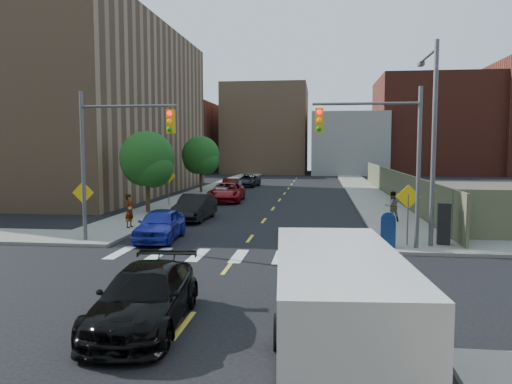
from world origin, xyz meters
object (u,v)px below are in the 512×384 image
(parked_car_blue, at_px, (160,225))
(parked_car_white, at_px, (234,184))
(cargo_van, at_px, (337,315))
(parked_car_red, at_px, (227,192))
(parked_car_black, at_px, (195,207))
(mailbox, at_px, (388,230))
(pedestrian_east, at_px, (392,206))
(black_sedan, at_px, (145,298))
(parked_car_silver, at_px, (220,195))
(parked_car_grey, at_px, (247,181))
(pedestrian_west, at_px, (130,211))
(parked_car_maroon, at_px, (230,185))
(payphone, at_px, (444,224))

(parked_car_blue, distance_m, parked_car_white, 27.95)
(cargo_van, bearing_deg, parked_car_red, 99.86)
(parked_car_blue, relative_size, parked_car_black, 0.93)
(parked_car_black, bearing_deg, mailbox, -33.73)
(parked_car_red, relative_size, pedestrian_east, 3.25)
(parked_car_red, bearing_deg, parked_car_blue, -93.11)
(black_sedan, bearing_deg, parked_car_red, 92.87)
(parked_car_black, xyz_separation_m, parked_car_silver, (-0.44, 10.04, -0.16))
(parked_car_red, distance_m, cargo_van, 31.89)
(parked_car_red, bearing_deg, parked_car_grey, 89.07)
(parked_car_grey, xyz_separation_m, pedestrian_west, (-1.96, -30.17, 0.36))
(parked_car_white, xyz_separation_m, pedestrian_east, (13.00, -21.14, 0.41))
(parked_car_blue, relative_size, black_sedan, 0.89)
(parked_car_white, height_order, pedestrian_west, pedestrian_west)
(black_sedan, height_order, cargo_van, cargo_van)
(parked_car_black, height_order, parked_car_maroon, parked_car_black)
(parked_car_red, height_order, pedestrian_west, pedestrian_west)
(parked_car_maroon, distance_m, cargo_van, 40.70)
(parked_car_white, xyz_separation_m, pedestrian_west, (-1.30, -25.30, 0.44))
(parked_car_blue, xyz_separation_m, parked_car_white, (-1.25, 27.92, -0.15))
(parked_car_maroon, distance_m, pedestrian_east, 23.17)
(parked_car_blue, distance_m, pedestrian_west, 3.67)
(parked_car_silver, height_order, parked_car_grey, parked_car_grey)
(cargo_van, height_order, pedestrian_east, cargo_van)
(parked_car_red, distance_m, pedestrian_west, 14.77)
(parked_car_red, relative_size, black_sedan, 1.12)
(cargo_van, bearing_deg, pedestrian_east, 74.88)
(black_sedan, bearing_deg, parked_car_grey, 91.32)
(parked_car_grey, bearing_deg, parked_car_white, -92.57)
(parked_car_black, relative_size, parked_car_silver, 1.11)
(parked_car_maroon, relative_size, mailbox, 2.68)
(parked_car_silver, bearing_deg, pedestrian_west, -99.75)
(parked_car_black, height_order, parked_car_grey, parked_car_black)
(parked_car_black, xyz_separation_m, pedestrian_west, (-2.55, -4.02, 0.26))
(parked_car_maroon, bearing_deg, parked_car_blue, -91.06)
(cargo_van, distance_m, payphone, 14.61)
(parked_car_maroon, bearing_deg, cargo_van, -80.88)
(parked_car_blue, xyz_separation_m, black_sedan, (3.27, -11.19, -0.03))
(black_sedan, distance_m, cargo_van, 5.31)
(parked_car_red, bearing_deg, pedestrian_west, -103.06)
(parked_car_white, xyz_separation_m, parked_car_grey, (0.66, 4.87, 0.08))
(black_sedan, bearing_deg, pedestrian_east, 61.03)
(payphone, bearing_deg, black_sedan, -122.78)
(parked_car_grey, bearing_deg, pedestrian_west, -88.62)
(parked_car_blue, xyz_separation_m, parked_car_grey, (-0.59, 32.79, -0.07))
(parked_car_black, relative_size, cargo_van, 0.82)
(parked_car_grey, xyz_separation_m, black_sedan, (3.87, -43.98, 0.04))
(black_sedan, bearing_deg, parked_car_silver, 93.88)
(parked_car_red, relative_size, mailbox, 3.72)
(cargo_van, xyz_separation_m, payphone, (5.14, 13.67, -0.29))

